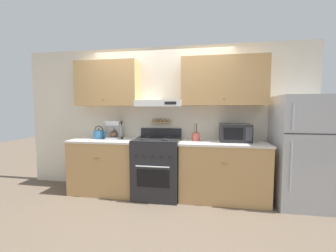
% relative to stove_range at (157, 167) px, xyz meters
% --- Properties ---
extents(ground_plane, '(16.00, 16.00, 0.00)m').
position_rel_stove_range_xyz_m(ground_plane, '(0.00, -0.30, -0.49)').
color(ground_plane, brown).
extents(wall_back, '(5.20, 0.46, 2.55)m').
position_rel_stove_range_xyz_m(wall_back, '(0.06, 0.31, 1.02)').
color(wall_back, beige).
rests_on(wall_back, ground_plane).
extents(counter_left, '(1.14, 0.66, 0.93)m').
position_rel_stove_range_xyz_m(counter_left, '(-0.94, 0.03, -0.02)').
color(counter_left, tan).
rests_on(counter_left, ground_plane).
extents(counter_right, '(1.38, 0.66, 0.93)m').
position_rel_stove_range_xyz_m(counter_right, '(1.06, 0.03, -0.02)').
color(counter_right, tan).
rests_on(counter_right, ground_plane).
extents(stove_range, '(0.74, 0.72, 1.11)m').
position_rel_stove_range_xyz_m(stove_range, '(0.00, 0.00, 0.00)').
color(stove_range, '#232326').
rests_on(stove_range, ground_plane).
extents(refrigerator, '(0.82, 0.70, 1.65)m').
position_rel_stove_range_xyz_m(refrigerator, '(2.23, -0.00, 0.34)').
color(refrigerator, '#ADAFB5').
rests_on(refrigerator, ground_plane).
extents(tea_kettle, '(0.25, 0.19, 0.23)m').
position_rel_stove_range_xyz_m(tea_kettle, '(-1.09, 0.10, 0.53)').
color(tea_kettle, teal).
rests_on(tea_kettle, counter_left).
extents(coffee_maker, '(0.22, 0.25, 0.32)m').
position_rel_stove_range_xyz_m(coffee_maker, '(-0.80, 0.13, 0.60)').
color(coffee_maker, '#ADAFB5').
rests_on(coffee_maker, counter_left).
extents(microwave, '(0.47, 0.36, 0.29)m').
position_rel_stove_range_xyz_m(microwave, '(1.26, 0.12, 0.59)').
color(microwave, '#232326').
rests_on(microwave, counter_right).
extents(utensil_crock, '(0.13, 0.13, 0.29)m').
position_rel_stove_range_xyz_m(utensil_crock, '(0.63, 0.10, 0.51)').
color(utensil_crock, '#B24C42').
rests_on(utensil_crock, counter_right).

